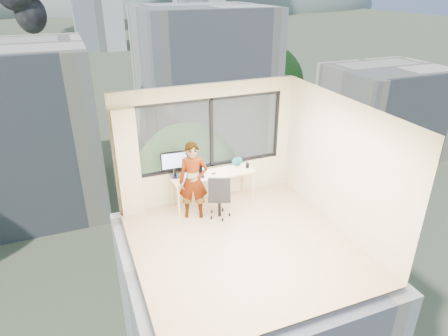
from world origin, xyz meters
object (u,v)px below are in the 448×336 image
monitor (175,164)px  laptop (196,171)px  person (193,181)px  handbag (237,161)px  desk (213,188)px  game_console (198,168)px  chair (219,195)px

monitor → laptop: bearing=-14.9°
person → handbag: size_ratio=6.53×
desk → handbag: bearing=13.4°
person → game_console: size_ratio=5.04×
laptop → handbag: 1.04m
laptop → desk: bearing=12.3°
person → handbag: bearing=42.4°
handbag → game_console: bearing=154.6°
desk → monitor: bearing=172.1°
laptop → person: bearing=-106.6°
game_console → monitor: bearing=-146.5°
laptop → handbag: size_ratio=1.42×
game_console → person: bearing=-96.5°
handbag → person: bearing=-176.4°
monitor → laptop: 0.47m
desk → person: bearing=-147.3°
chair → handbag: size_ratio=4.05×
monitor → laptop: (0.41, -0.14, -0.18)m
monitor → handbag: (1.44, 0.04, -0.19)m
chair → laptop: size_ratio=2.86×
game_console → handbag: bearing=13.7°
chair → monitor: bearing=159.4°
desk → chair: size_ratio=1.77×
game_console → desk: bearing=-24.5°
desk → handbag: handbag is taller
person → laptop: person is taller
chair → game_console: bearing=124.9°
chair → monitor: 1.13m
handbag → laptop: bearing=170.3°
desk → monitor: 1.05m
handbag → monitor: bearing=162.2°
game_console → handbag: handbag is taller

